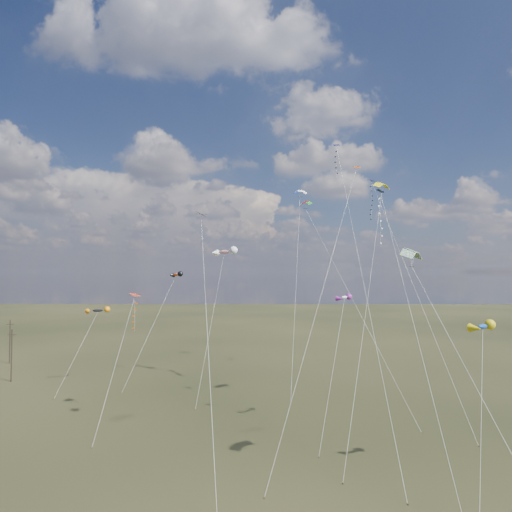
{
  "coord_description": "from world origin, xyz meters",
  "views": [
    {
      "loc": [
        0.56,
        -40.67,
        16.95
      ],
      "look_at": [
        0.0,
        18.0,
        19.0
      ],
      "focal_mm": 32.0,
      "sensor_mm": 36.0,
      "label": 1
    }
  ],
  "objects_px": {
    "utility_pole_far": "(10,341)",
    "parafoil_yellow": "(382,185)",
    "utility_pole_near": "(12,355)",
    "novelty_black_orange": "(98,311)",
    "diamond_black_high": "(375,209)"
  },
  "relations": [
    {
      "from": "diamond_black_high",
      "to": "parafoil_yellow",
      "type": "xyz_separation_m",
      "value": [
        -3.6,
        -17.33,
        0.44
      ]
    },
    {
      "from": "diamond_black_high",
      "to": "parafoil_yellow",
      "type": "relative_size",
      "value": 1.14
    },
    {
      "from": "utility_pole_far",
      "to": "novelty_black_orange",
      "type": "relative_size",
      "value": 0.69
    },
    {
      "from": "utility_pole_far",
      "to": "parafoil_yellow",
      "type": "height_order",
      "value": "parafoil_yellow"
    },
    {
      "from": "parafoil_yellow",
      "to": "novelty_black_orange",
      "type": "distance_m",
      "value": 44.6
    },
    {
      "from": "utility_pole_near",
      "to": "diamond_black_high",
      "type": "distance_m",
      "value": 61.09
    },
    {
      "from": "diamond_black_high",
      "to": "utility_pole_far",
      "type": "bearing_deg",
      "value": 168.5
    },
    {
      "from": "utility_pole_near",
      "to": "novelty_black_orange",
      "type": "relative_size",
      "value": 0.69
    },
    {
      "from": "parafoil_yellow",
      "to": "utility_pole_near",
      "type": "bearing_deg",
      "value": 162.74
    },
    {
      "from": "diamond_black_high",
      "to": "novelty_black_orange",
      "type": "relative_size",
      "value": 2.74
    },
    {
      "from": "parafoil_yellow",
      "to": "novelty_black_orange",
      "type": "bearing_deg",
      "value": 159.79
    },
    {
      "from": "utility_pole_near",
      "to": "utility_pole_far",
      "type": "height_order",
      "value": "same"
    },
    {
      "from": "parafoil_yellow",
      "to": "novelty_black_orange",
      "type": "relative_size",
      "value": 2.41
    },
    {
      "from": "parafoil_yellow",
      "to": "utility_pole_far",
      "type": "bearing_deg",
      "value": 153.47
    },
    {
      "from": "utility_pole_near",
      "to": "novelty_black_orange",
      "type": "xyz_separation_m",
      "value": [
        14.07,
        -2.13,
        7.04
      ]
    }
  ]
}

